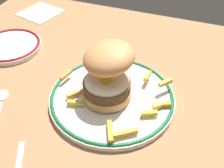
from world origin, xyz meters
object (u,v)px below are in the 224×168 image
side_plate (10,46)px  napkin (40,12)px  dinner_plate (112,97)px  burger (108,71)px  spoon (1,99)px

side_plate → napkin: 21.15cm
dinner_plate → burger: (-0.97, 0.47, 6.59)cm
side_plate → napkin: (-3.73, 20.81, -0.63)cm
dinner_plate → napkin: bearing=140.9°
dinner_plate → side_plate: bearing=164.9°
side_plate → napkin: bearing=100.2°
burger → spoon: (-21.47, -8.90, -7.07)cm
burger → napkin: (-35.48, 29.18, -7.22)cm
spoon → side_plate: bearing=120.8°
dinner_plate → napkin: dinner_plate is taller
dinner_plate → spoon: (-22.43, -8.43, -0.48)cm
spoon → napkin: 40.58cm
burger → spoon: 24.29cm
spoon → burger: bearing=22.5°
dinner_plate → side_plate: (-32.72, 8.85, -0.00)cm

